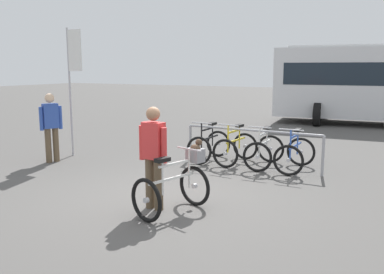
% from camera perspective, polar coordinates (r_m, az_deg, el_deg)
% --- Properties ---
extents(ground_plane, '(80.00, 80.00, 0.00)m').
position_cam_1_polar(ground_plane, '(7.23, -4.34, -8.43)').
color(ground_plane, '#514F4C').
extents(bike_rack_rail, '(3.21, 0.13, 0.88)m').
position_cam_1_polar(bike_rack_rail, '(9.31, 8.25, -0.20)').
color(bike_rack_rail, '#99999E').
rests_on(bike_rack_rail, ground).
extents(racked_bike_black, '(0.70, 1.14, 0.98)m').
position_cam_1_polar(racked_bike_black, '(9.98, 2.37, -1.18)').
color(racked_bike_black, black).
rests_on(racked_bike_black, ground).
extents(racked_bike_yellow, '(0.76, 1.14, 0.97)m').
position_cam_1_polar(racked_bike_yellow, '(9.69, 6.07, -1.55)').
color(racked_bike_yellow, black).
rests_on(racked_bike_yellow, ground).
extents(racked_bike_white, '(0.68, 1.10, 0.97)m').
position_cam_1_polar(racked_bike_white, '(9.44, 9.99, -1.94)').
color(racked_bike_white, black).
rests_on(racked_bike_white, ground).
extents(racked_bike_blue, '(0.69, 1.10, 0.97)m').
position_cam_1_polar(racked_bike_blue, '(9.25, 14.09, -2.33)').
color(racked_bike_blue, black).
rests_on(racked_bike_blue, ground).
extents(featured_bicycle, '(0.93, 1.25, 1.09)m').
position_cam_1_polar(featured_bicycle, '(6.44, -2.04, -6.17)').
color(featured_bicycle, black).
rests_on(featured_bicycle, ground).
extents(person_with_featured_bike, '(0.53, 0.23, 1.64)m').
position_cam_1_polar(person_with_featured_bike, '(6.47, -5.34, -2.27)').
color(person_with_featured_bike, brown).
rests_on(person_with_featured_bike, ground).
extents(pedestrian_with_backpack, '(0.43, 0.48, 1.64)m').
position_cam_1_polar(pedestrian_with_backpack, '(10.29, -19.02, 1.85)').
color(pedestrian_with_backpack, brown).
rests_on(pedestrian_with_backpack, ground).
extents(banner_flag, '(0.45, 0.05, 3.20)m').
position_cam_1_polar(banner_flag, '(10.71, -16.21, 9.22)').
color(banner_flag, '#B2B2B7').
rests_on(banner_flag, ground).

